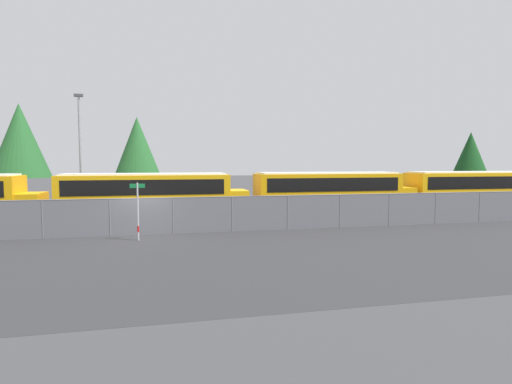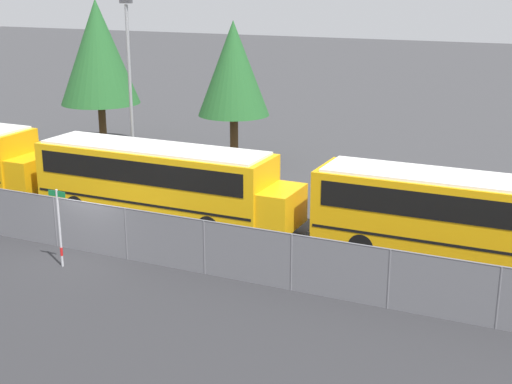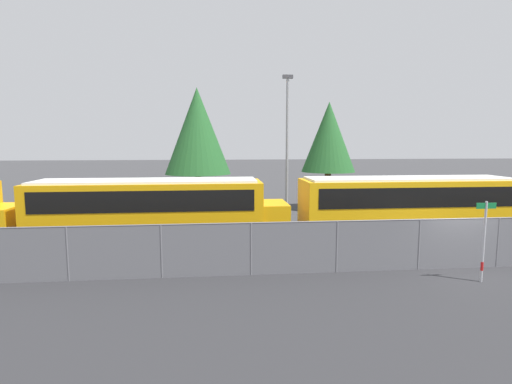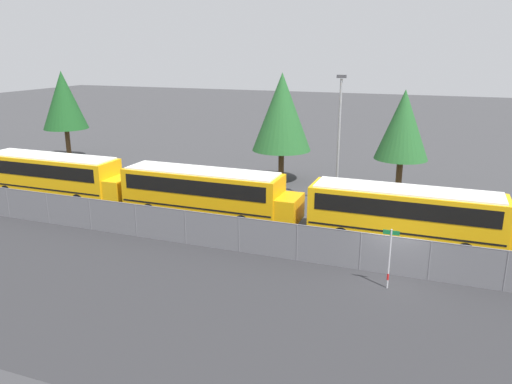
% 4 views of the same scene
% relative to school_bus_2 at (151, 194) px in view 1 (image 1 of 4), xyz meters
% --- Properties ---
extents(ground_plane, '(200.00, 200.00, 0.00)m').
position_rel_school_bus_2_xyz_m(ground_plane, '(-0.29, -4.24, -1.82)').
color(ground_plane, '#38383A').
extents(road_strip, '(105.93, 12.00, 0.01)m').
position_rel_school_bus_2_xyz_m(road_strip, '(-0.29, -10.24, -1.82)').
color(road_strip, '#2B2B2D').
rests_on(road_strip, ground_plane).
extents(fence, '(72.00, 0.07, 1.92)m').
position_rel_school_bus_2_xyz_m(fence, '(-0.29, -4.25, -0.84)').
color(fence, '#9EA0A5').
rests_on(fence, ground_plane).
extents(school_bus_2, '(11.42, 2.53, 3.08)m').
position_rel_school_bus_2_xyz_m(school_bus_2, '(0.00, 0.00, 0.00)').
color(school_bus_2, '#EDA80F').
rests_on(school_bus_2, ground_plane).
extents(school_bus_3, '(11.42, 2.53, 3.08)m').
position_rel_school_bus_2_xyz_m(school_bus_3, '(12.12, 0.47, 0.00)').
color(school_bus_3, orange).
rests_on(school_bus_3, ground_plane).
extents(school_bus_4, '(11.42, 2.53, 3.08)m').
position_rel_school_bus_2_xyz_m(school_bus_4, '(23.87, 0.64, 0.00)').
color(school_bus_4, '#EDA80F').
rests_on(school_bus_4, ground_plane).
extents(street_sign, '(0.70, 0.09, 2.77)m').
position_rel_school_bus_2_xyz_m(street_sign, '(-0.38, -5.74, -0.34)').
color(street_sign, '#B7B7BC').
rests_on(street_sign, ground_plane).
extents(light_pole, '(0.60, 0.24, 8.63)m').
position_rel_school_bus_2_xyz_m(light_pole, '(-5.07, 5.55, 2.88)').
color(light_pole, gray).
rests_on(light_pole, ground_plane).
extents(tree_0, '(4.60, 4.60, 8.51)m').
position_rel_school_bus_2_xyz_m(tree_0, '(-10.55, 10.38, 3.68)').
color(tree_0, '#51381E').
rests_on(tree_0, ground_plane).
extents(tree_2, '(3.75, 3.75, 7.55)m').
position_rel_school_bus_2_xyz_m(tree_2, '(-1.39, 9.57, 3.27)').
color(tree_2, '#51381E').
rests_on(tree_2, ground_plane).
extents(tree_3, '(3.40, 3.40, 7.01)m').
position_rel_school_bus_2_xyz_m(tree_3, '(32.51, 11.14, 2.95)').
color(tree_3, '#51381E').
rests_on(tree_3, ground_plane).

